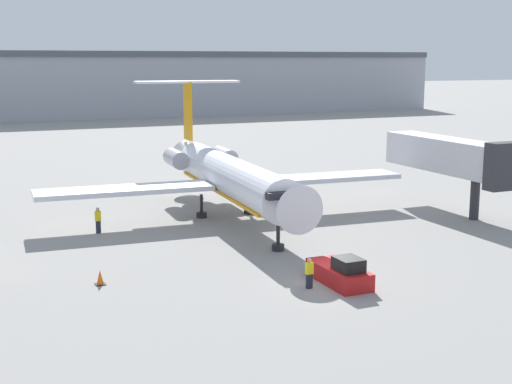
{
  "coord_description": "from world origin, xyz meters",
  "views": [
    {
      "loc": [
        -18.71,
        -32.0,
        11.91
      ],
      "look_at": [
        0.0,
        10.33,
        3.28
      ],
      "focal_mm": 50.0,
      "sensor_mm": 36.0,
      "label": 1
    }
  ],
  "objects_px": {
    "jet_bridge": "(453,157)",
    "airplane_main": "(228,175)",
    "worker_by_wing": "(98,220)",
    "worker_near_tug": "(309,273)",
    "traffic_cone_left": "(100,278)",
    "pushback_tug": "(340,273)"
  },
  "relations": [
    {
      "from": "pushback_tug",
      "to": "worker_near_tug",
      "type": "bearing_deg",
      "value": -177.66
    },
    {
      "from": "jet_bridge",
      "to": "airplane_main",
      "type": "bearing_deg",
      "value": 162.39
    },
    {
      "from": "pushback_tug",
      "to": "jet_bridge",
      "type": "height_order",
      "value": "jet_bridge"
    },
    {
      "from": "traffic_cone_left",
      "to": "jet_bridge",
      "type": "relative_size",
      "value": 0.06
    },
    {
      "from": "worker_by_wing",
      "to": "jet_bridge",
      "type": "relative_size",
      "value": 0.13
    },
    {
      "from": "worker_near_tug",
      "to": "worker_by_wing",
      "type": "bearing_deg",
      "value": 114.75
    },
    {
      "from": "worker_near_tug",
      "to": "airplane_main",
      "type": "bearing_deg",
      "value": 82.18
    },
    {
      "from": "airplane_main",
      "to": "jet_bridge",
      "type": "xyz_separation_m",
      "value": [
        16.76,
        -5.32,
        1.14
      ]
    },
    {
      "from": "worker_near_tug",
      "to": "jet_bridge",
      "type": "bearing_deg",
      "value": 32.75
    },
    {
      "from": "pushback_tug",
      "to": "jet_bridge",
      "type": "bearing_deg",
      "value": 35.36
    },
    {
      "from": "pushback_tug",
      "to": "worker_near_tug",
      "type": "relative_size",
      "value": 2.65
    },
    {
      "from": "worker_near_tug",
      "to": "traffic_cone_left",
      "type": "height_order",
      "value": "worker_near_tug"
    },
    {
      "from": "worker_by_wing",
      "to": "traffic_cone_left",
      "type": "distance_m",
      "value": 11.83
    },
    {
      "from": "traffic_cone_left",
      "to": "jet_bridge",
      "type": "distance_m",
      "value": 30.32
    },
    {
      "from": "pushback_tug",
      "to": "worker_near_tug",
      "type": "height_order",
      "value": "pushback_tug"
    },
    {
      "from": "airplane_main",
      "to": "traffic_cone_left",
      "type": "xyz_separation_m",
      "value": [
        -12.4,
        -12.56,
        -2.92
      ]
    },
    {
      "from": "worker_by_wing",
      "to": "worker_near_tug",
      "type": "bearing_deg",
      "value": -65.25
    },
    {
      "from": "airplane_main",
      "to": "traffic_cone_left",
      "type": "bearing_deg",
      "value": -134.63
    },
    {
      "from": "airplane_main",
      "to": "worker_by_wing",
      "type": "xyz_separation_m",
      "value": [
        -10.12,
        -0.97,
        -2.34
      ]
    },
    {
      "from": "worker_by_wing",
      "to": "traffic_cone_left",
      "type": "bearing_deg",
      "value": -101.12
    },
    {
      "from": "jet_bridge",
      "to": "worker_by_wing",
      "type": "bearing_deg",
      "value": 170.8
    },
    {
      "from": "worker_near_tug",
      "to": "worker_by_wing",
      "type": "xyz_separation_m",
      "value": [
        -7.7,
        16.7,
        0.12
      ]
    }
  ]
}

